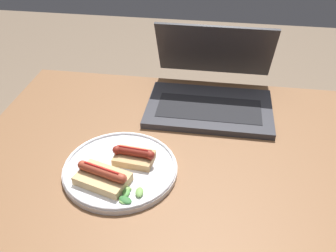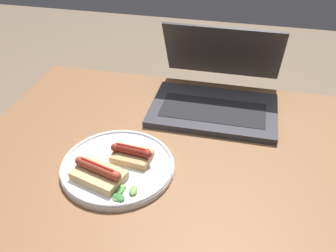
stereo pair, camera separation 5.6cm
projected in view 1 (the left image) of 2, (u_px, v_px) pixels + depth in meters
name	position (u px, v px, depth m)	size (l,w,h in m)	color
desk	(200.00, 193.00, 0.92)	(1.18, 0.88, 0.73)	brown
laptop	(211.00, 91.00, 1.11)	(0.36, 0.34, 0.21)	#2D2D33
plate	(120.00, 168.00, 0.88)	(0.27, 0.27, 0.02)	silver
sausage_toast_left	(134.00, 157.00, 0.88)	(0.10, 0.07, 0.04)	tan
sausage_toast_middle	(103.00, 177.00, 0.83)	(0.13, 0.10, 0.04)	tan
salad_pile	(128.00, 192.00, 0.81)	(0.07, 0.07, 0.01)	#709E4C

